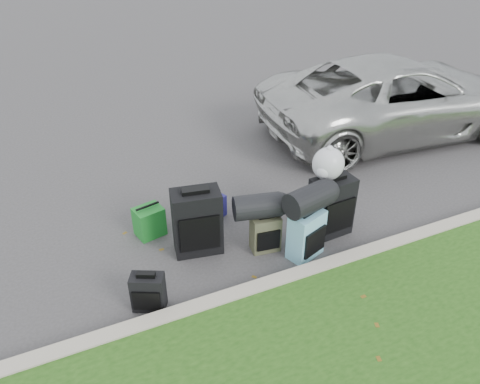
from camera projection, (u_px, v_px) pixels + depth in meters
name	position (u px, v px, depth m)	size (l,w,h in m)	color
ground	(254.00, 234.00, 5.99)	(120.00, 120.00, 0.00)	#383535
curb	(293.00, 279.00, 5.18)	(120.00, 0.18, 0.15)	#9E937F
suv	(397.00, 97.00, 8.25)	(2.25, 4.88, 1.36)	#B7B7B2
suitcase_small_black	(148.00, 292.00, 4.81)	(0.34, 0.19, 0.43)	black
suitcase_large_black_left	(197.00, 222.00, 5.52)	(0.57, 0.34, 0.82)	black
suitcase_olive	(265.00, 233.00, 5.62)	(0.34, 0.21, 0.47)	#373825
suitcase_teal	(306.00, 235.00, 5.49)	(0.42, 0.25, 0.60)	#5990A7
suitcase_large_black_right	(331.00, 207.00, 5.82)	(0.52, 0.31, 0.79)	black
tote_green	(149.00, 221.00, 5.89)	(0.34, 0.27, 0.39)	#1A7725
tote_navy	(214.00, 207.00, 6.25)	(0.29, 0.23, 0.31)	navy
duffel_left	(257.00, 206.00, 5.42)	(0.30, 0.30, 0.55)	black
duffel_right	(309.00, 199.00, 5.29)	(0.32, 0.32, 0.57)	black
trash_bag	(328.00, 164.00, 5.54)	(0.39, 0.39, 0.39)	silver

